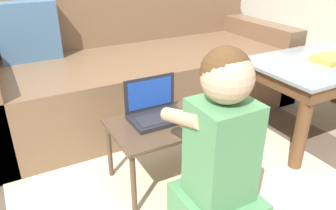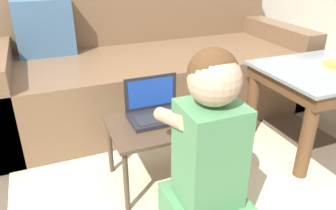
{
  "view_description": "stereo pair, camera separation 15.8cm",
  "coord_description": "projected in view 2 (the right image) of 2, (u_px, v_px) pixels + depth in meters",
  "views": [
    {
      "loc": [
        -0.68,
        -1.0,
        1.08
      ],
      "look_at": [
        0.0,
        0.25,
        0.39
      ],
      "focal_mm": 35.0,
      "sensor_mm": 36.0,
      "label": 1
    },
    {
      "loc": [
        -0.53,
        -1.07,
        1.08
      ],
      "look_at": [
        0.0,
        0.25,
        0.39
      ],
      "focal_mm": 35.0,
      "sensor_mm": 36.0,
      "label": 2
    }
  ],
  "objects": [
    {
      "name": "couch",
      "position": [
        150.0,
        67.0,
        2.37
      ],
      "size": [
        2.13,
        0.94,
        0.91
      ],
      "color": "brown",
      "rests_on": "ground_plane"
    },
    {
      "name": "computer_mouse",
      "position": [
        200.0,
        117.0,
        1.56
      ],
      "size": [
        0.07,
        0.1,
        0.04
      ],
      "color": "#234CB2",
      "rests_on": "laptop_desk"
    },
    {
      "name": "laptop",
      "position": [
        156.0,
        111.0,
        1.58
      ],
      "size": [
        0.27,
        0.18,
        0.19
      ],
      "color": "#232328",
      "rests_on": "laptop_desk"
    },
    {
      "name": "laptop_desk",
      "position": [
        173.0,
        127.0,
        1.58
      ],
      "size": [
        0.61,
        0.36,
        0.33
      ],
      "color": "#4C3828",
      "rests_on": "ground_plane"
    },
    {
      "name": "area_rug",
      "position": [
        189.0,
        201.0,
        1.54
      ],
      "size": [
        2.19,
        1.69,
        0.01
      ],
      "color": "brown",
      "rests_on": "ground_plane"
    },
    {
      "name": "person_seated",
      "position": [
        208.0,
        161.0,
        1.22
      ],
      "size": [
        0.29,
        0.41,
        0.79
      ],
      "color": "#518E5B",
      "rests_on": "ground_plane"
    },
    {
      "name": "ground_plane",
      "position": [
        187.0,
        202.0,
        1.54
      ],
      "size": [
        16.0,
        16.0,
        0.0
      ],
      "primitive_type": "plane",
      "color": "gray"
    }
  ]
}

